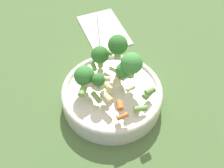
% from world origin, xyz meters
% --- Properties ---
extents(ground_plane, '(3.00, 3.00, 0.00)m').
position_xyz_m(ground_plane, '(0.00, 0.00, 0.00)').
color(ground_plane, '#4C6B38').
extents(bowl, '(0.22, 0.22, 0.05)m').
position_xyz_m(bowl, '(0.00, 0.00, 0.03)').
color(bowl, silver).
rests_on(bowl, ground_plane).
extents(pasta_salad, '(0.16, 0.19, 0.09)m').
position_xyz_m(pasta_salad, '(0.00, 0.03, 0.10)').
color(pasta_salad, '#8CB766').
rests_on(pasta_salad, bowl).
extents(napkin, '(0.13, 0.18, 0.01)m').
position_xyz_m(napkin, '(0.04, 0.25, 0.00)').
color(napkin, white).
rests_on(napkin, ground_plane).
extents(spoon, '(0.04, 0.19, 0.01)m').
position_xyz_m(spoon, '(0.01, 0.19, 0.01)').
color(spoon, silver).
rests_on(spoon, napkin).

